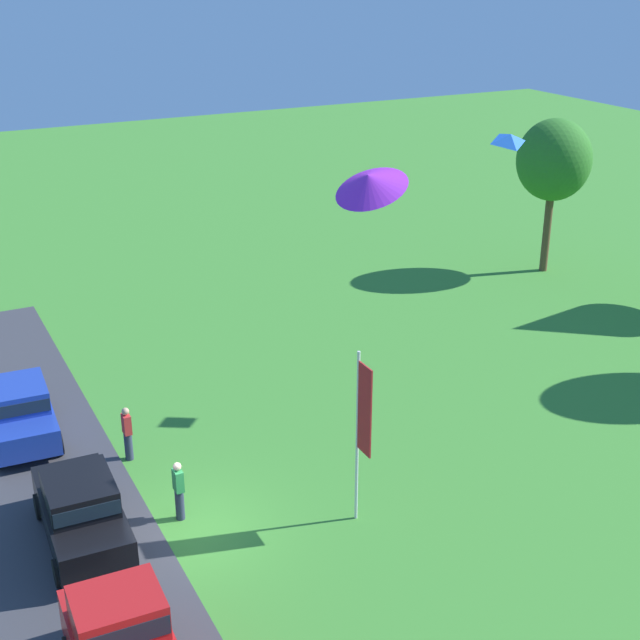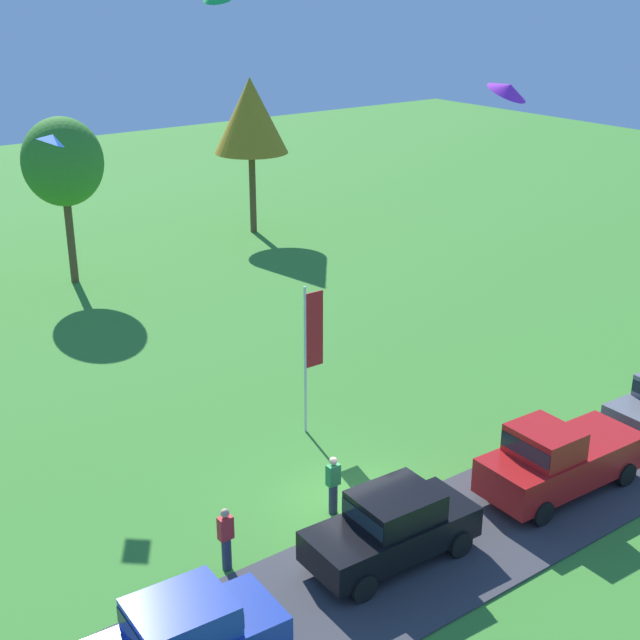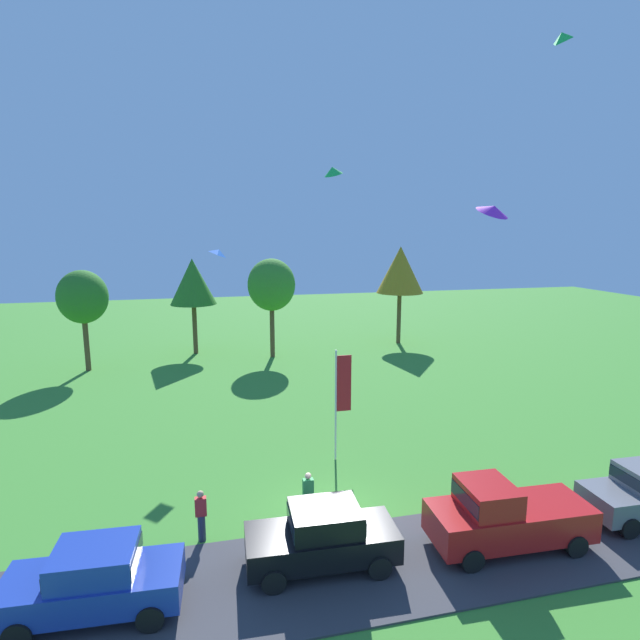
{
  "view_description": "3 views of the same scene",
  "coord_description": "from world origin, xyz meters",
  "px_view_note": "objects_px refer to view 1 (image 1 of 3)",
  "views": [
    {
      "loc": [
        18.65,
        -5.57,
        13.93
      ],
      "look_at": [
        -0.2,
        3.99,
        5.16
      ],
      "focal_mm": 50.0,
      "sensor_mm": 36.0,
      "label": 1
    },
    {
      "loc": [
        -13.17,
        -16.14,
        13.61
      ],
      "look_at": [
        2.26,
        4.67,
        3.46
      ],
      "focal_mm": 50.0,
      "sensor_mm": 36.0,
      "label": 2
    },
    {
      "loc": [
        -3.89,
        -15.21,
        9.76
      ],
      "look_at": [
        1.09,
        5.91,
        5.86
      ],
      "focal_mm": 28.0,
      "sensor_mm": 36.0,
      "label": 3
    }
  ],
  "objects_px": {
    "car_sedan_by_flagpole": "(81,508)",
    "flag_banner": "(362,420)",
    "kite_diamond_topmost": "(510,139)",
    "kite_delta_over_trees": "(370,182)",
    "tree_right_of_center": "(554,161)",
    "car_sedan_mid_row": "(20,409)",
    "person_beside_suv": "(179,490)",
    "person_watching_sky": "(127,433)"
  },
  "relations": [
    {
      "from": "car_sedan_by_flagpole",
      "to": "flag_banner",
      "type": "xyz_separation_m",
      "value": [
        2.41,
        6.67,
        2.04
      ]
    },
    {
      "from": "flag_banner",
      "to": "kite_diamond_topmost",
      "type": "bearing_deg",
      "value": 120.97
    },
    {
      "from": "kite_delta_over_trees",
      "to": "tree_right_of_center",
      "type": "bearing_deg",
      "value": 132.39
    },
    {
      "from": "car_sedan_mid_row",
      "to": "kite_delta_over_trees",
      "type": "distance_m",
      "value": 17.01
    },
    {
      "from": "kite_diamond_topmost",
      "to": "tree_right_of_center",
      "type": "bearing_deg",
      "value": 132.47
    },
    {
      "from": "car_sedan_by_flagpole",
      "to": "tree_right_of_center",
      "type": "relative_size",
      "value": 0.63
    },
    {
      "from": "kite_delta_over_trees",
      "to": "kite_diamond_topmost",
      "type": "bearing_deg",
      "value": 132.32
    },
    {
      "from": "car_sedan_mid_row",
      "to": "person_beside_suv",
      "type": "bearing_deg",
      "value": 25.59
    },
    {
      "from": "car_sedan_mid_row",
      "to": "car_sedan_by_flagpole",
      "type": "distance_m",
      "value": 6.12
    },
    {
      "from": "person_beside_suv",
      "to": "tree_right_of_center",
      "type": "height_order",
      "value": "tree_right_of_center"
    },
    {
      "from": "person_watching_sky",
      "to": "kite_diamond_topmost",
      "type": "bearing_deg",
      "value": 84.13
    },
    {
      "from": "kite_diamond_topmost",
      "to": "kite_delta_over_trees",
      "type": "relative_size",
      "value": 0.78
    },
    {
      "from": "person_beside_suv",
      "to": "tree_right_of_center",
      "type": "bearing_deg",
      "value": 117.55
    },
    {
      "from": "car_sedan_by_flagpole",
      "to": "kite_delta_over_trees",
      "type": "height_order",
      "value": "kite_delta_over_trees"
    },
    {
      "from": "person_watching_sky",
      "to": "kite_diamond_topmost",
      "type": "height_order",
      "value": "kite_diamond_topmost"
    },
    {
      "from": "person_beside_suv",
      "to": "kite_diamond_topmost",
      "type": "relative_size",
      "value": 1.8
    },
    {
      "from": "tree_right_of_center",
      "to": "person_watching_sky",
      "type": "bearing_deg",
      "value": -70.6
    },
    {
      "from": "person_watching_sky",
      "to": "flag_banner",
      "type": "bearing_deg",
      "value": 37.78
    },
    {
      "from": "car_sedan_mid_row",
      "to": "tree_right_of_center",
      "type": "relative_size",
      "value": 0.63
    },
    {
      "from": "kite_delta_over_trees",
      "to": "car_sedan_mid_row",
      "type": "bearing_deg",
      "value": -162.11
    },
    {
      "from": "kite_diamond_topmost",
      "to": "kite_delta_over_trees",
      "type": "xyz_separation_m",
      "value": [
        9.53,
        -10.47,
        1.89
      ]
    },
    {
      "from": "person_beside_suv",
      "to": "flag_banner",
      "type": "xyz_separation_m",
      "value": [
        2.32,
        4.16,
        2.21
      ]
    },
    {
      "from": "car_sedan_by_flagpole",
      "to": "person_watching_sky",
      "type": "bearing_deg",
      "value": 148.33
    },
    {
      "from": "car_sedan_by_flagpole",
      "to": "person_beside_suv",
      "type": "xyz_separation_m",
      "value": [
        0.1,
        2.51,
        -0.16
      ]
    },
    {
      "from": "flag_banner",
      "to": "kite_diamond_topmost",
      "type": "relative_size",
      "value": 5.12
    },
    {
      "from": "car_sedan_by_flagpole",
      "to": "kite_delta_over_trees",
      "type": "distance_m",
      "value": 12.6
    },
    {
      "from": "car_sedan_by_flagpole",
      "to": "person_beside_suv",
      "type": "distance_m",
      "value": 2.52
    },
    {
      "from": "flag_banner",
      "to": "kite_delta_over_trees",
      "type": "bearing_deg",
      "value": -29.55
    },
    {
      "from": "car_sedan_mid_row",
      "to": "person_beside_suv",
      "type": "relative_size",
      "value": 2.63
    },
    {
      "from": "person_watching_sky",
      "to": "kite_delta_over_trees",
      "type": "relative_size",
      "value": 1.41
    },
    {
      "from": "flag_banner",
      "to": "car_sedan_by_flagpole",
      "type": "bearing_deg",
      "value": -109.87
    },
    {
      "from": "car_sedan_by_flagpole",
      "to": "kite_diamond_topmost",
      "type": "bearing_deg",
      "value": 98.7
    },
    {
      "from": "person_beside_suv",
      "to": "flag_banner",
      "type": "bearing_deg",
      "value": 60.9
    },
    {
      "from": "flag_banner",
      "to": "kite_delta_over_trees",
      "type": "xyz_separation_m",
      "value": [
        4.92,
        -2.79,
        7.44
      ]
    },
    {
      "from": "person_watching_sky",
      "to": "car_sedan_by_flagpole",
      "type": "bearing_deg",
      "value": -31.67
    },
    {
      "from": "car_sedan_mid_row",
      "to": "kite_delta_over_trees",
      "type": "bearing_deg",
      "value": 17.89
    },
    {
      "from": "person_watching_sky",
      "to": "flag_banner",
      "type": "relative_size",
      "value": 0.35
    },
    {
      "from": "person_beside_suv",
      "to": "kite_diamond_topmost",
      "type": "distance_m",
      "value": 14.33
    },
    {
      "from": "car_sedan_mid_row",
      "to": "flag_banner",
      "type": "relative_size",
      "value": 0.92
    },
    {
      "from": "car_sedan_mid_row",
      "to": "flag_banner",
      "type": "distance_m",
      "value": 11.29
    },
    {
      "from": "car_sedan_mid_row",
      "to": "kite_diamond_topmost",
      "type": "height_order",
      "value": "kite_diamond_topmost"
    },
    {
      "from": "person_watching_sky",
      "to": "tree_right_of_center",
      "type": "bearing_deg",
      "value": 109.4
    }
  ]
}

